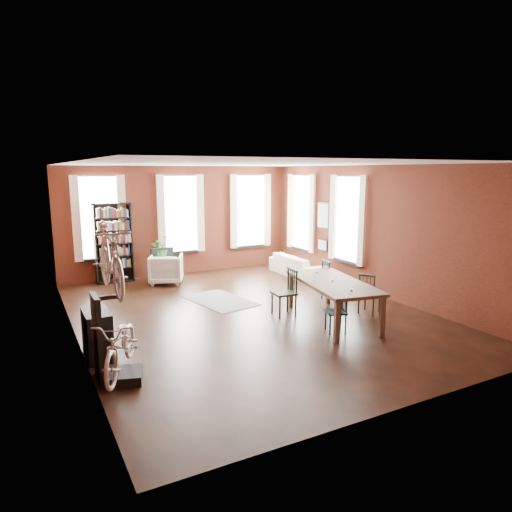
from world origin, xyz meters
TOP-DOWN VIEW (x-y plane):
  - room at (0.25, 0.62)m, footprint 9.00×9.04m
  - dining_table at (1.33, -1.18)m, footprint 1.55×2.61m
  - dining_chair_a at (0.96, -1.78)m, footprint 0.48×0.48m
  - dining_chair_b at (0.61, -0.44)m, footprint 0.50×0.50m
  - dining_chair_c at (2.34, -1.17)m, footprint 0.55×0.55m
  - dining_chair_d at (2.25, 0.03)m, footprint 0.52×0.52m
  - bookshelf at (-2.00, 4.30)m, footprint 1.00×0.32m
  - white_armchair at (-0.78, 3.50)m, footprint 1.11×1.08m
  - cream_sofa at (2.95, 2.60)m, footprint 0.61×2.08m
  - striped_rug at (-0.16, 1.21)m, footprint 1.43×1.96m
  - bike_trainer at (-3.09, -2.01)m, footprint 0.65×0.65m
  - bike_wall_rack at (-3.40, -1.80)m, footprint 0.16×0.60m
  - console_table at (-3.28, -0.90)m, footprint 0.40×0.80m
  - plant_stand at (-0.76, 3.91)m, footprint 0.39×0.39m
  - plant_by_sofa at (3.04, 3.70)m, footprint 0.53×0.66m
  - plant_small at (3.05, 0.57)m, footprint 0.49×0.49m
  - bicycle_floor at (-3.11, -2.02)m, footprint 0.87×1.01m
  - bicycle_hung at (-3.15, -1.80)m, footprint 0.47×1.00m
  - plant_on_stand at (-0.78, 3.91)m, footprint 0.80×0.84m

SIDE VIEW (x-z plane):
  - striped_rug at x=-0.16m, z-range 0.00..0.01m
  - bike_trainer at x=-3.09m, z-range 0.00..0.15m
  - plant_small at x=3.05m, z-range 0.00..0.16m
  - plant_by_sofa at x=3.04m, z-range 0.00..0.26m
  - plant_stand at x=-0.76m, z-range 0.00..0.60m
  - console_table at x=-3.28m, z-range 0.00..0.80m
  - dining_chair_a at x=0.96m, z-range 0.00..0.81m
  - cream_sofa at x=2.95m, z-range 0.00..0.81m
  - dining_table at x=1.33m, z-range 0.00..0.84m
  - white_armchair at x=-0.78m, z-range 0.00..0.89m
  - dining_chair_c at x=2.34m, z-range 0.00..0.89m
  - dining_chair_d at x=2.25m, z-range 0.00..0.97m
  - dining_chair_b at x=0.61m, z-range 0.00..1.00m
  - bike_wall_rack at x=-3.40m, z-range 0.00..1.30m
  - plant_on_stand at x=-0.78m, z-range 0.60..1.14m
  - bicycle_floor at x=-3.11m, z-range 0.15..1.77m
  - bookshelf at x=-2.00m, z-range 0.00..2.20m
  - bicycle_hung at x=-3.15m, z-range 1.30..2.96m
  - room at x=0.25m, z-range 0.53..3.75m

